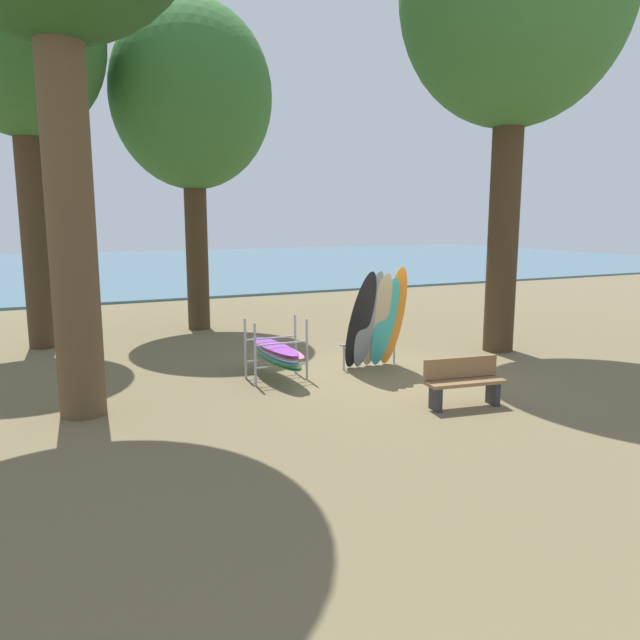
% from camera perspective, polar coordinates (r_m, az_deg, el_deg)
% --- Properties ---
extents(ground_plane, '(80.00, 80.00, 0.00)m').
position_cam_1_polar(ground_plane, '(12.76, 5.62, -5.18)').
color(ground_plane, brown).
extents(lake_water, '(80.00, 36.00, 0.10)m').
position_cam_1_polar(lake_water, '(42.53, -16.62, 4.90)').
color(lake_water, '#477084').
rests_on(lake_water, ground).
extents(tree_mid_behind, '(4.48, 4.48, 9.19)m').
position_cam_1_polar(tree_mid_behind, '(18.32, -11.99, 19.75)').
color(tree_mid_behind, '#42301E').
rests_on(tree_mid_behind, ground).
extents(tree_far_left_back, '(3.91, 3.91, 9.64)m').
position_cam_1_polar(tree_far_left_back, '(17.09, -26.46, 22.17)').
color(tree_far_left_back, '#42301E').
rests_on(tree_far_left_back, ground).
extents(leaning_board_pile, '(1.46, 1.00, 2.25)m').
position_cam_1_polar(leaning_board_pile, '(12.95, 5.37, -0.09)').
color(leaning_board_pile, black).
rests_on(leaning_board_pile, ground).
extents(board_storage_rack, '(1.15, 2.13, 1.25)m').
position_cam_1_polar(board_storage_rack, '(12.29, -4.11, -3.09)').
color(board_storage_rack, '#9EA0A5').
rests_on(board_storage_rack, ground).
extents(park_bench, '(1.44, 0.61, 0.85)m').
position_cam_1_polar(park_bench, '(10.82, 13.37, -5.63)').
color(park_bench, '#2D2D33').
rests_on(park_bench, ground).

